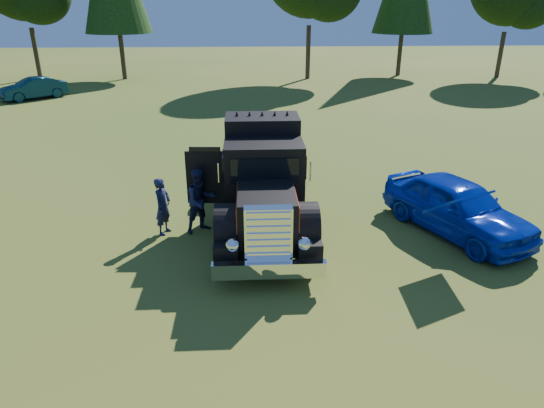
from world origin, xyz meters
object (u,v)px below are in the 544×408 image
at_px(hotrod_coupe, 457,206).
at_px(distant_teal_car, 33,88).
at_px(diamond_t_truck, 263,185).
at_px(spectator_near, 163,206).
at_px(spectator_far, 201,201).

xyz_separation_m(hotrod_coupe, distant_teal_car, (-19.61, 20.81, -0.10)).
bearing_deg(diamond_t_truck, hotrod_coupe, -6.21).
distance_m(diamond_t_truck, hotrod_coupe, 5.34).
xyz_separation_m(diamond_t_truck, distant_teal_car, (-14.33, 20.24, -0.60)).
xyz_separation_m(diamond_t_truck, hotrod_coupe, (5.28, -0.57, -0.51)).
height_order(spectator_near, distant_teal_car, spectator_near).
height_order(spectator_near, spectator_far, spectator_far).
height_order(diamond_t_truck, spectator_far, diamond_t_truck).
bearing_deg(diamond_t_truck, spectator_near, -174.87).
relative_size(diamond_t_truck, spectator_far, 3.97).
distance_m(hotrod_coupe, spectator_near, 8.03).
relative_size(hotrod_coupe, distant_teal_car, 1.18).
xyz_separation_m(hotrod_coupe, spectator_far, (-7.00, 0.43, 0.13)).
relative_size(hotrod_coupe, spectator_far, 2.68).
bearing_deg(hotrod_coupe, spectator_near, 177.66).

